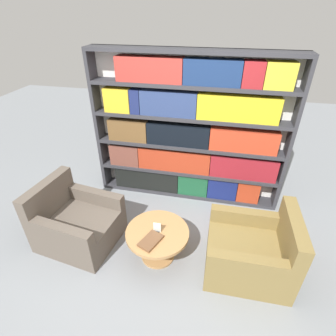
{
  "coord_description": "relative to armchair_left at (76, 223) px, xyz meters",
  "views": [
    {
      "loc": [
        0.44,
        -1.98,
        2.69
      ],
      "look_at": [
        -0.14,
        0.75,
        0.93
      ],
      "focal_mm": 28.0,
      "sensor_mm": 36.0,
      "label": 1
    }
  ],
  "objects": [
    {
      "name": "armchair_right",
      "position": [
        2.21,
        -0.01,
        0.0
      ],
      "size": [
        0.94,
        0.83,
        0.83
      ],
      "rotation": [
        0.0,
        0.0,
        -1.56
      ],
      "color": "olive",
      "rests_on": "ground_plane"
    },
    {
      "name": "coffee_table",
      "position": [
        1.11,
        -0.06,
        0.03
      ],
      "size": [
        0.75,
        0.75,
        0.42
      ],
      "color": "#AD7F4C",
      "rests_on": "ground_plane"
    },
    {
      "name": "bookshelf",
      "position": [
        1.27,
        1.31,
        0.81
      ],
      "size": [
        2.81,
        0.3,
        2.22
      ],
      "color": "silver",
      "rests_on": "ground_plane"
    },
    {
      "name": "ground_plane",
      "position": [
        1.25,
        -0.21,
        -0.27
      ],
      "size": [
        14.0,
        14.0,
        0.0
      ],
      "primitive_type": "plane",
      "color": "gray"
    },
    {
      "name": "table_sign",
      "position": [
        1.11,
        -0.06,
        0.2
      ],
      "size": [
        0.09,
        0.06,
        0.13
      ],
      "color": "black",
      "rests_on": "coffee_table"
    },
    {
      "name": "stray_book",
      "position": [
        1.07,
        -0.23,
        0.16
      ],
      "size": [
        0.26,
        0.32,
        0.03
      ],
      "color": "brown",
      "rests_on": "coffee_table"
    },
    {
      "name": "armchair_left",
      "position": [
        0.0,
        0.0,
        0.0
      ],
      "size": [
        1.04,
        0.95,
        0.83
      ],
      "rotation": [
        0.0,
        0.0,
        1.43
      ],
      "color": "brown",
      "rests_on": "ground_plane"
    }
  ]
}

